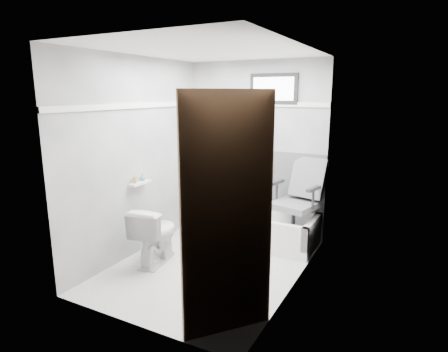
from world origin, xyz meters
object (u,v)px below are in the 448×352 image
Objects in this scene: bathtub at (259,227)px; door at (240,235)px; soap_bottle_a at (135,179)px; toilet at (155,234)px; office_chair at (294,199)px; soap_bottle_b at (143,177)px.

bathtub is 2.46m from door.
door is at bearing -71.25° from bathtub.
toilet is at bearing -10.49° from soap_bottle_a.
office_chair is (0.45, 0.05, 0.43)m from bathtub.
door is at bearing -33.56° from soap_bottle_b.
soap_bottle_b is (-1.17, -0.94, 0.75)m from bathtub.
office_chair is at bearing 34.81° from soap_bottle_a.
door is 2.30m from soap_bottle_b.
soap_bottle_b reaches higher than toilet.
bathtub is 1.68m from soap_bottle_b.
soap_bottle_a is at bearing -90.00° from soap_bottle_b.
office_chair is at bearing -147.45° from toilet.
office_chair is 1.78m from toilet.
office_chair reaches higher than soap_bottle_b.
bathtub is at bearing 38.67° from soap_bottle_b.
soap_bottle_a is 0.14m from soap_bottle_b.
soap_bottle_b is (0.00, 0.14, -0.01)m from soap_bottle_a.
office_chair is 11.71× the size of soap_bottle_b.
door reaches higher than soap_bottle_b.
soap_bottle_b is (-1.62, -0.99, 0.32)m from office_chair.
soap_bottle_a is at bearing -137.39° from bathtub.
bathtub is 1.44× the size of office_chair.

